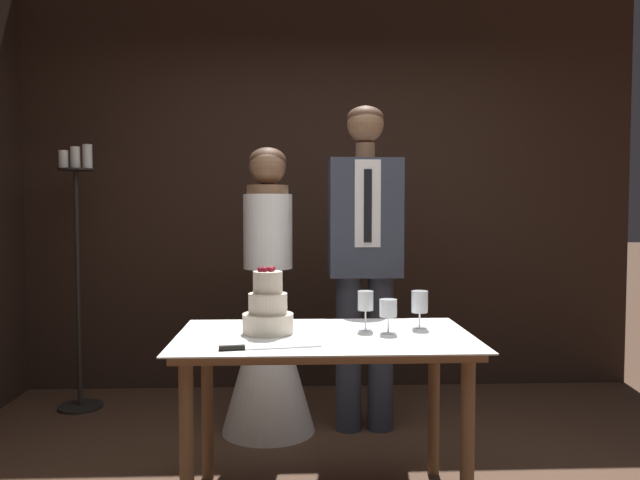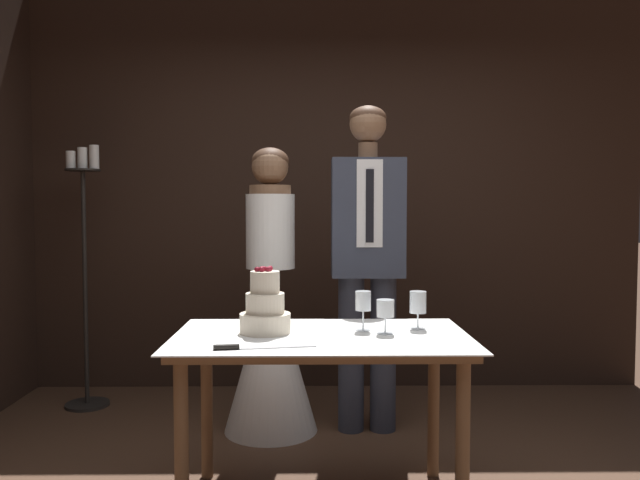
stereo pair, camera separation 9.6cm
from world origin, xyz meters
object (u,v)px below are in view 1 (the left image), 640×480
object	(u,v)px
tiered_cake	(268,309)
groom	(365,250)
cake_knife	(250,348)
wine_glass_far	(420,303)
bride	(268,328)
wine_glass_middle	(388,309)
cake_table	(325,357)
candle_stand	(78,274)
wine_glass_near	(366,303)

from	to	relation	value
tiered_cake	groom	size ratio (longest dim) A/B	0.16
cake_knife	wine_glass_far	bearing A→B (deg)	19.05
bride	wine_glass_middle	bearing A→B (deg)	-58.16
cake_table	tiered_cake	bearing A→B (deg)	169.65
tiered_cake	candle_stand	distance (m)	1.83
wine_glass_near	candle_stand	size ratio (longest dim) A/B	0.10
wine_glass_near	wine_glass_middle	bearing A→B (deg)	-37.68
cake_table	groom	size ratio (longest dim) A/B	0.68
tiered_cake	wine_glass_far	xyz separation A→B (m)	(0.68, 0.07, 0.01)
cake_knife	groom	xyz separation A→B (m)	(0.58, 1.18, 0.30)
candle_stand	tiered_cake	bearing A→B (deg)	-46.42
tiered_cake	cake_knife	xyz separation A→B (m)	(-0.06, -0.31, -0.10)
wine_glass_middle	cake_table	bearing A→B (deg)	-176.89
wine_glass_middle	groom	bearing A→B (deg)	89.91
tiered_cake	wine_glass_near	bearing A→B (deg)	5.34
candle_stand	wine_glass_middle	bearing A→B (deg)	-37.23
wine_glass_near	bride	bearing A→B (deg)	119.42
wine_glass_near	bride	distance (m)	0.99
tiered_cake	candle_stand	world-z (taller)	candle_stand
cake_table	candle_stand	distance (m)	2.05
wine_glass_far	bride	world-z (taller)	bride
cake_knife	candle_stand	size ratio (longest dim) A/B	0.24
cake_knife	wine_glass_near	size ratio (longest dim) A/B	2.26
cake_knife	wine_glass_near	world-z (taller)	wine_glass_near
cake_table	groom	xyz separation A→B (m)	(0.28, 0.91, 0.40)
tiered_cake	bride	size ratio (longest dim) A/B	0.18
cake_table	wine_glass_far	bearing A→B (deg)	15.28
cake_knife	wine_glass_middle	bearing A→B (deg)	17.45
wine_glass_near	bride	xyz separation A→B (m)	(-0.47, 0.83, -0.27)
tiered_cake	cake_table	bearing A→B (deg)	-10.35
tiered_cake	wine_glass_far	bearing A→B (deg)	6.23
wine_glass_far	candle_stand	xyz separation A→B (m)	(-1.95, 1.25, 0.00)
wine_glass_near	candle_stand	distance (m)	2.13
cake_table	tiered_cake	size ratio (longest dim) A/B	4.35
wine_glass_middle	groom	xyz separation A→B (m)	(0.00, 0.90, 0.20)
cake_table	cake_knife	world-z (taller)	cake_knife
cake_knife	bride	bearing A→B (deg)	80.22
bride	groom	world-z (taller)	groom
wine_glass_middle	bride	world-z (taller)	bride
wine_glass_near	wine_glass_middle	xyz separation A→B (m)	(0.09, -0.07, -0.02)
bride	wine_glass_near	bearing A→B (deg)	-60.58
tiered_cake	bride	world-z (taller)	bride
bride	candle_stand	xyz separation A→B (m)	(-1.23, 0.46, 0.27)
cake_knife	groom	bearing A→B (deg)	55.11
candle_stand	wine_glass_near	bearing A→B (deg)	-37.21
cake_knife	wine_glass_middle	size ratio (longest dim) A/B	2.68
tiered_cake	wine_glass_middle	world-z (taller)	tiered_cake
cake_table	wine_glass_far	xyz separation A→B (m)	(0.44, 0.12, 0.21)
wine_glass_near	groom	bearing A→B (deg)	83.63
cake_knife	wine_glass_near	bearing A→B (deg)	27.29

